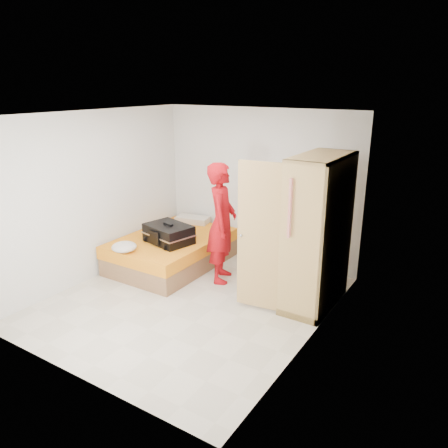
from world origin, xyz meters
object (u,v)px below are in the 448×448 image
Objects in this scene: bed at (172,251)px; wardrobe at (313,237)px; round_cushion at (124,247)px; person at (222,223)px; suitcase at (168,234)px.

bed is 2.61m from wardrobe.
wardrobe is at bearing -1.07° from bed.
round_cushion reaches higher than bed.
wardrobe reaches higher than bed.
bed is 1.23m from person.
bed is at bearing 133.28° from suitcase.
bed is 0.98m from round_cushion.
wardrobe is 2.44× the size of suitcase.
person is 1.55m from round_cushion.
suitcase is 2.25× the size of round_cushion.
round_cushion is (-2.70, -0.85, -0.43)m from wardrobe.
suitcase is at bearing -60.15° from bed.
round_cushion is at bearing -102.23° from bed.
round_cushion is (-0.32, -0.68, -0.07)m from suitcase.
person is at bearing 179.16° from wardrobe.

